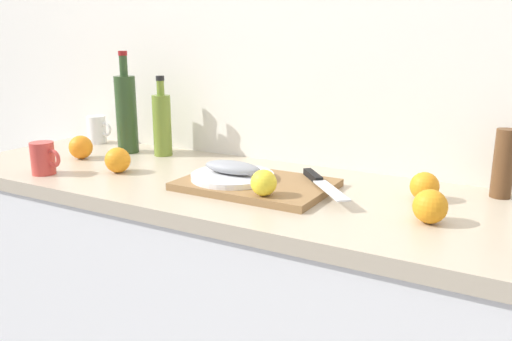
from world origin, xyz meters
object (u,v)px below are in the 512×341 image
object	(u,v)px
white_plate	(233,176)
orange_0	(82,147)
pepper_mill	(504,164)
cutting_board	(256,185)
fish_fillet	(232,167)
coffee_mug_1	(97,130)
lemon_0	(264,183)
chef_knife	(319,181)
wine_bottle	(126,113)
coffee_mug_0	(44,158)
olive_oil_bottle	(162,124)

from	to	relation	value
white_plate	orange_0	bearing A→B (deg)	176.90
white_plate	pepper_mill	xyz separation A→B (m)	(0.66, 0.25, 0.06)
cutting_board	fish_fillet	xyz separation A→B (m)	(-0.07, -0.01, 0.04)
white_plate	coffee_mug_1	size ratio (longest dim) A/B	2.08
lemon_0	white_plate	bearing A→B (deg)	147.84
chef_knife	orange_0	bearing A→B (deg)	-129.26
wine_bottle	coffee_mug_1	size ratio (longest dim) A/B	3.22
cutting_board	lemon_0	world-z (taller)	lemon_0
coffee_mug_1	orange_0	bearing A→B (deg)	-55.01
chef_knife	pepper_mill	world-z (taller)	pepper_mill
orange_0	pepper_mill	world-z (taller)	pepper_mill
lemon_0	pepper_mill	bearing A→B (deg)	34.33
wine_bottle	coffee_mug_0	bearing A→B (deg)	-90.45
olive_oil_bottle	orange_0	distance (m)	0.28
cutting_board	orange_0	size ratio (longest dim) A/B	5.06
orange_0	coffee_mug_1	bearing A→B (deg)	124.99
chef_knife	coffee_mug_0	world-z (taller)	coffee_mug_0
coffee_mug_0	orange_0	bearing A→B (deg)	107.68
cutting_board	coffee_mug_0	distance (m)	0.66
coffee_mug_1	white_plate	bearing A→B (deg)	-18.07
cutting_board	coffee_mug_0	xyz separation A→B (m)	(-0.63, -0.18, 0.04)
olive_oil_bottle	orange_0	bearing A→B (deg)	-139.96
chef_knife	coffee_mug_1	world-z (taller)	coffee_mug_1
lemon_0	wine_bottle	size ratio (longest dim) A/B	0.18
cutting_board	white_plate	distance (m)	0.07
chef_knife	pepper_mill	distance (m)	0.47
cutting_board	chef_knife	world-z (taller)	chef_knife
wine_bottle	orange_0	distance (m)	0.20
lemon_0	wine_bottle	distance (m)	0.77
chef_knife	wine_bottle	distance (m)	0.81
fish_fillet	chef_knife	world-z (taller)	fish_fillet
fish_fillet	pepper_mill	bearing A→B (deg)	20.94
fish_fillet	lemon_0	size ratio (longest dim) A/B	2.63
coffee_mug_0	orange_0	xyz separation A→B (m)	(-0.07, 0.21, -0.01)
white_plate	pepper_mill	bearing A→B (deg)	20.94
coffee_mug_0	coffee_mug_1	world-z (taller)	coffee_mug_1
cutting_board	pepper_mill	bearing A→B (deg)	22.10
olive_oil_bottle	coffee_mug_0	distance (m)	0.41
wine_bottle	coffee_mug_1	distance (m)	0.25
white_plate	orange_0	size ratio (longest dim) A/B	2.90
coffee_mug_1	pepper_mill	distance (m)	1.45
fish_fillet	coffee_mug_1	bearing A→B (deg)	161.93
white_plate	pepper_mill	world-z (taller)	pepper_mill
cutting_board	olive_oil_bottle	bearing A→B (deg)	157.90
fish_fillet	lemon_0	bearing A→B (deg)	-32.16
white_plate	coffee_mug_0	distance (m)	0.59
fish_fillet	orange_0	distance (m)	0.63
white_plate	olive_oil_bottle	size ratio (longest dim) A/B	0.84
white_plate	lemon_0	bearing A→B (deg)	-32.16
cutting_board	olive_oil_bottle	size ratio (longest dim) A/B	1.46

